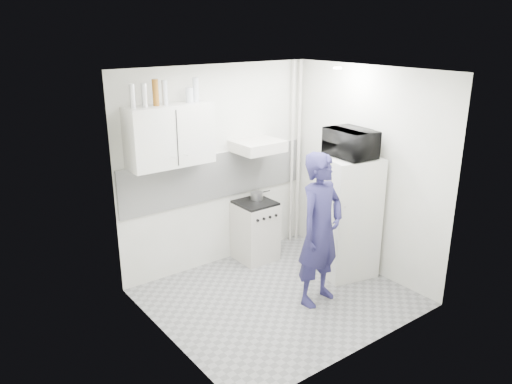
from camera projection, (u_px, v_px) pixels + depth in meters
floor at (278, 297)px, 5.87m from camera, size 2.80×2.80×0.00m
ceiling at (282, 71)px, 5.04m from camera, size 2.80×2.80×0.00m
wall_back at (218, 168)px, 6.40m from camera, size 2.80×0.00×2.80m
wall_left at (164, 222)px, 4.66m from camera, size 0.00×2.60×2.60m
wall_right at (366, 171)px, 6.25m from camera, size 0.00×2.60×2.60m
person at (320, 230)px, 5.54m from camera, size 0.70×0.52×1.76m
stove at (255, 231)px, 6.73m from camera, size 0.49×0.49×0.79m
fridge at (347, 216)px, 6.25m from camera, size 0.77×0.77×1.53m
stove_top at (255, 203)px, 6.60m from camera, size 0.47×0.47×0.03m
saucepan at (257, 196)px, 6.69m from camera, size 0.17×0.17×0.10m
microwave at (351, 143)px, 5.96m from camera, size 0.64×0.46×0.34m
bottle_a at (132, 96)px, 5.28m from camera, size 0.06×0.06×0.26m
bottle_b at (144, 95)px, 5.36m from camera, size 0.07×0.07×0.25m
bottle_c at (156, 93)px, 5.43m from camera, size 0.07×0.07×0.29m
bottle_d at (165, 93)px, 5.49m from camera, size 0.06×0.06×0.27m
canister_b at (189, 95)px, 5.69m from camera, size 0.09×0.09×0.17m
bottle_e at (196, 90)px, 5.72m from camera, size 0.07×0.07×0.28m
upper_cabinet at (170, 136)px, 5.67m from camera, size 1.00×0.35×0.70m
range_hood at (258, 146)px, 6.38m from camera, size 0.60×0.50×0.14m
backsplash at (219, 176)px, 6.42m from camera, size 2.74×0.03×0.60m
pipe_a at (298, 154)px, 7.08m from camera, size 0.05×0.05×2.60m
pipe_b at (292, 155)px, 7.01m from camera, size 0.04×0.04×2.60m
ceiling_spot_fixture at (337, 68)px, 5.77m from camera, size 0.10×0.10×0.02m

